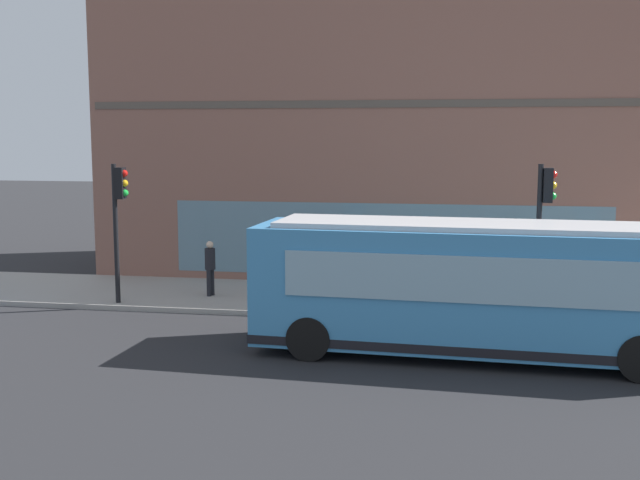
{
  "coord_description": "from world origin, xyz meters",
  "views": [
    {
      "loc": [
        -18.13,
        -2.18,
        5.04
      ],
      "look_at": [
        2.2,
        1.32,
        2.24
      ],
      "focal_mm": 44.14,
      "sensor_mm": 36.0,
      "label": 1
    }
  ],
  "objects_px": {
    "fire_hydrant": "(367,294)",
    "pedestrian_near_hydrant": "(347,263)",
    "city_bus_nearside": "(475,289)",
    "pedestrian_near_building_entrance": "(612,271)",
    "traffic_light_near_corner": "(544,212)",
    "pedestrian_walking_along_curb": "(511,274)",
    "newspaper_vending_box": "(523,286)",
    "traffic_light_down_block": "(119,207)",
    "pedestrian_by_light_pole": "(210,264)"
  },
  "relations": [
    {
      "from": "city_bus_nearside",
      "to": "pedestrian_walking_along_curb",
      "type": "bearing_deg",
      "value": -14.16
    },
    {
      "from": "pedestrian_by_light_pole",
      "to": "newspaper_vending_box",
      "type": "bearing_deg",
      "value": -85.13
    },
    {
      "from": "pedestrian_near_hydrant",
      "to": "pedestrian_by_light_pole",
      "type": "bearing_deg",
      "value": 105.17
    },
    {
      "from": "fire_hydrant",
      "to": "traffic_light_near_corner",
      "type": "bearing_deg",
      "value": -98.22
    },
    {
      "from": "pedestrian_walking_along_curb",
      "to": "pedestrian_near_building_entrance",
      "type": "height_order",
      "value": "pedestrian_near_building_entrance"
    },
    {
      "from": "traffic_light_near_corner",
      "to": "fire_hydrant",
      "type": "bearing_deg",
      "value": 81.78
    },
    {
      "from": "fire_hydrant",
      "to": "pedestrian_near_building_entrance",
      "type": "distance_m",
      "value": 6.98
    },
    {
      "from": "pedestrian_by_light_pole",
      "to": "pedestrian_near_building_entrance",
      "type": "height_order",
      "value": "pedestrian_near_building_entrance"
    },
    {
      "from": "traffic_light_near_corner",
      "to": "pedestrian_by_light_pole",
      "type": "distance_m",
      "value": 9.86
    },
    {
      "from": "traffic_light_near_corner",
      "to": "pedestrian_near_hydrant",
      "type": "xyz_separation_m",
      "value": [
        2.55,
        5.54,
        -1.93
      ]
    },
    {
      "from": "newspaper_vending_box",
      "to": "city_bus_nearside",
      "type": "bearing_deg",
      "value": 164.65
    },
    {
      "from": "pedestrian_walking_along_curb",
      "to": "pedestrian_near_building_entrance",
      "type": "distance_m",
      "value": 2.98
    },
    {
      "from": "fire_hydrant",
      "to": "city_bus_nearside",
      "type": "bearing_deg",
      "value": -144.19
    },
    {
      "from": "pedestrian_near_hydrant",
      "to": "pedestrian_near_building_entrance",
      "type": "distance_m",
      "value": 7.7
    },
    {
      "from": "traffic_light_down_block",
      "to": "newspaper_vending_box",
      "type": "relative_size",
      "value": 4.48
    },
    {
      "from": "city_bus_nearside",
      "to": "pedestrian_walking_along_curb",
      "type": "height_order",
      "value": "city_bus_nearside"
    },
    {
      "from": "traffic_light_near_corner",
      "to": "pedestrian_walking_along_curb",
      "type": "xyz_separation_m",
      "value": [
        1.03,
        0.71,
        -1.84
      ]
    },
    {
      "from": "city_bus_nearside",
      "to": "traffic_light_down_block",
      "type": "bearing_deg",
      "value": 71.28
    },
    {
      "from": "traffic_light_near_corner",
      "to": "pedestrian_walking_along_curb",
      "type": "bearing_deg",
      "value": 34.68
    },
    {
      "from": "city_bus_nearside",
      "to": "pedestrian_by_light_pole",
      "type": "distance_m",
      "value": 9.13
    },
    {
      "from": "fire_hydrant",
      "to": "pedestrian_near_building_entrance",
      "type": "height_order",
      "value": "pedestrian_near_building_entrance"
    },
    {
      "from": "pedestrian_near_hydrant",
      "to": "fire_hydrant",
      "type": "bearing_deg",
      "value": -156.1
    },
    {
      "from": "pedestrian_walking_along_curb",
      "to": "newspaper_vending_box",
      "type": "bearing_deg",
      "value": -19.48
    },
    {
      "from": "traffic_light_down_block",
      "to": "pedestrian_near_building_entrance",
      "type": "height_order",
      "value": "traffic_light_down_block"
    },
    {
      "from": "pedestrian_near_hydrant",
      "to": "pedestrian_near_building_entrance",
      "type": "bearing_deg",
      "value": -94.84
    },
    {
      "from": "traffic_light_near_corner",
      "to": "pedestrian_near_building_entrance",
      "type": "distance_m",
      "value": 3.4
    },
    {
      "from": "traffic_light_near_corner",
      "to": "pedestrian_walking_along_curb",
      "type": "relative_size",
      "value": 2.32
    },
    {
      "from": "pedestrian_walking_along_curb",
      "to": "newspaper_vending_box",
      "type": "distance_m",
      "value": 1.42
    },
    {
      "from": "city_bus_nearside",
      "to": "pedestrian_walking_along_curb",
      "type": "xyz_separation_m",
      "value": [
        4.36,
        -1.1,
        -0.38
      ]
    },
    {
      "from": "traffic_light_down_block",
      "to": "pedestrian_near_building_entrance",
      "type": "bearing_deg",
      "value": -82.44
    },
    {
      "from": "traffic_light_near_corner",
      "to": "pedestrian_by_light_pole",
      "type": "bearing_deg",
      "value": 81.35
    },
    {
      "from": "fire_hydrant",
      "to": "pedestrian_near_hydrant",
      "type": "bearing_deg",
      "value": 23.9
    },
    {
      "from": "fire_hydrant",
      "to": "pedestrian_by_light_pole",
      "type": "height_order",
      "value": "pedestrian_by_light_pole"
    },
    {
      "from": "traffic_light_near_corner",
      "to": "pedestrian_walking_along_curb",
      "type": "distance_m",
      "value": 2.22
    },
    {
      "from": "traffic_light_down_block",
      "to": "fire_hydrant",
      "type": "distance_m",
      "value": 7.54
    },
    {
      "from": "traffic_light_near_corner",
      "to": "fire_hydrant",
      "type": "distance_m",
      "value": 5.37
    },
    {
      "from": "fire_hydrant",
      "to": "newspaper_vending_box",
      "type": "bearing_deg",
      "value": -70.51
    },
    {
      "from": "traffic_light_down_block",
      "to": "pedestrian_near_hydrant",
      "type": "relative_size",
      "value": 2.47
    },
    {
      "from": "city_bus_nearside",
      "to": "pedestrian_near_hydrant",
      "type": "distance_m",
      "value": 6.98
    },
    {
      "from": "pedestrian_walking_along_curb",
      "to": "pedestrian_near_building_entrance",
      "type": "relative_size",
      "value": 1.0
    },
    {
      "from": "traffic_light_down_block",
      "to": "pedestrian_by_light_pole",
      "type": "height_order",
      "value": "traffic_light_down_block"
    },
    {
      "from": "city_bus_nearside",
      "to": "pedestrian_near_building_entrance",
      "type": "relative_size",
      "value": 5.73
    },
    {
      "from": "fire_hydrant",
      "to": "pedestrian_walking_along_curb",
      "type": "xyz_separation_m",
      "value": [
        0.35,
        -4.0,
        0.66
      ]
    },
    {
      "from": "city_bus_nearside",
      "to": "pedestrian_walking_along_curb",
      "type": "relative_size",
      "value": 5.73
    },
    {
      "from": "pedestrian_near_building_entrance",
      "to": "city_bus_nearside",
      "type": "bearing_deg",
      "value": 143.01
    },
    {
      "from": "traffic_light_down_block",
      "to": "newspaper_vending_box",
      "type": "bearing_deg",
      "value": -79.21
    },
    {
      "from": "pedestrian_walking_along_curb",
      "to": "pedestrian_near_building_entrance",
      "type": "bearing_deg",
      "value": -72.92
    },
    {
      "from": "city_bus_nearside",
      "to": "traffic_light_near_corner",
      "type": "bearing_deg",
      "value": -28.47
    },
    {
      "from": "traffic_light_down_block",
      "to": "pedestrian_near_hydrant",
      "type": "xyz_separation_m",
      "value": [
        2.5,
        -6.27,
        -1.88
      ]
    },
    {
      "from": "fire_hydrant",
      "to": "pedestrian_near_hydrant",
      "type": "height_order",
      "value": "pedestrian_near_hydrant"
    }
  ]
}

